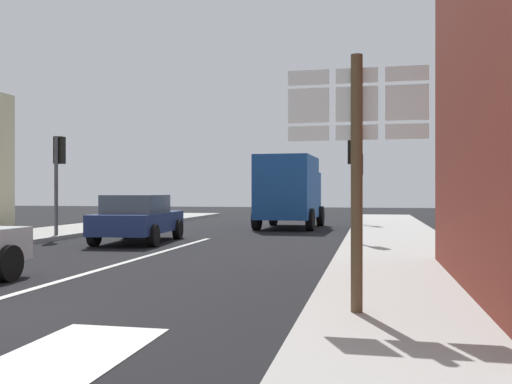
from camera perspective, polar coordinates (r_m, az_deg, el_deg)
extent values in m
plane|color=black|center=(16.86, -6.85, -5.31)|extent=(80.00, 80.00, 0.00)
cube|color=#9E9B96|center=(14.02, 14.76, -6.11)|extent=(3.13, 44.00, 0.14)
cube|color=silver|center=(13.15, -12.43, -6.80)|extent=(0.16, 12.00, 0.01)
cube|color=silver|center=(5.89, -18.41, -15.36)|extent=(1.20, 2.20, 0.01)
cylinder|color=black|center=(10.75, -23.97, -6.65)|extent=(0.22, 0.64, 0.64)
cube|color=navy|center=(17.73, -11.83, -3.04)|extent=(2.09, 4.33, 0.60)
cube|color=#47515B|center=(17.47, -12.09, -1.20)|extent=(1.72, 2.22, 0.55)
cylinder|color=black|center=(19.30, -13.00, -3.68)|extent=(0.27, 0.66, 0.64)
cylinder|color=black|center=(18.78, -7.96, -3.78)|extent=(0.27, 0.66, 0.64)
cylinder|color=black|center=(16.80, -16.15, -4.24)|extent=(0.27, 0.66, 0.64)
cylinder|color=black|center=(16.19, -10.42, -4.40)|extent=(0.27, 0.66, 0.64)
cube|color=#19478C|center=(23.54, 3.21, 0.47)|extent=(2.31, 3.76, 2.60)
cube|color=#19478C|center=(26.01, 4.19, -0.23)|extent=(2.13, 1.36, 2.00)
cube|color=#47515B|center=(26.06, 4.20, 1.53)|extent=(1.76, 0.15, 0.70)
cylinder|color=black|center=(26.18, 1.79, -2.42)|extent=(0.31, 0.91, 0.90)
cylinder|color=black|center=(25.83, 6.58, -2.45)|extent=(0.31, 0.91, 0.90)
cylinder|color=black|center=(22.86, 0.08, -2.77)|extent=(0.31, 0.91, 0.90)
cylinder|color=black|center=(22.46, 5.55, -2.82)|extent=(0.31, 0.91, 0.90)
cylinder|color=brown|center=(6.75, 10.21, 0.28)|extent=(0.14, 0.14, 3.20)
cube|color=white|center=(6.98, 5.36, 11.51)|extent=(0.50, 0.03, 0.18)
cube|color=black|center=(7.00, 5.38, 11.48)|extent=(0.43, 0.01, 0.13)
cube|color=white|center=(6.92, 5.36, 8.75)|extent=(0.50, 0.03, 0.42)
cube|color=black|center=(6.94, 5.38, 8.73)|extent=(0.43, 0.01, 0.32)
cube|color=white|center=(6.88, 5.36, 5.95)|extent=(0.50, 0.03, 0.18)
cube|color=black|center=(6.90, 5.38, 5.93)|extent=(0.43, 0.01, 0.13)
cube|color=white|center=(6.94, 10.22, 11.57)|extent=(0.50, 0.03, 0.18)
cube|color=black|center=(6.96, 10.23, 11.54)|extent=(0.43, 0.01, 0.13)
cube|color=white|center=(6.88, 10.22, 8.80)|extent=(0.50, 0.03, 0.42)
cube|color=black|center=(6.90, 10.23, 8.78)|extent=(0.43, 0.01, 0.32)
cube|color=white|center=(6.84, 10.22, 5.98)|extent=(0.50, 0.03, 0.18)
cube|color=black|center=(6.86, 10.23, 5.97)|extent=(0.43, 0.01, 0.13)
cube|color=white|center=(6.95, 15.11, 11.56)|extent=(0.50, 0.03, 0.18)
cube|color=black|center=(6.97, 15.10, 11.53)|extent=(0.43, 0.01, 0.13)
cube|color=white|center=(6.89, 15.11, 8.79)|extent=(0.50, 0.03, 0.42)
cube|color=black|center=(6.91, 15.10, 8.76)|extent=(0.43, 0.01, 0.32)
cube|color=white|center=(6.85, 15.11, 5.98)|extent=(0.50, 0.03, 0.18)
cube|color=black|center=(6.87, 15.10, 5.96)|extent=(0.43, 0.01, 0.13)
cylinder|color=#47474C|center=(24.80, 10.50, 0.13)|extent=(0.12, 0.12, 3.22)
cube|color=black|center=(25.02, 10.51, 2.79)|extent=(0.30, 0.28, 0.90)
sphere|color=red|center=(25.18, 10.51, 3.39)|extent=(0.18, 0.18, 0.18)
sphere|color=#3C2303|center=(25.16, 10.51, 2.75)|extent=(0.18, 0.18, 0.18)
sphere|color=black|center=(25.15, 10.51, 2.11)|extent=(0.18, 0.18, 0.18)
cylinder|color=#47474C|center=(19.51, -19.68, 0.41)|extent=(0.12, 0.12, 3.40)
cube|color=black|center=(19.73, -19.38, 4.03)|extent=(0.30, 0.28, 0.90)
sphere|color=red|center=(19.87, -19.17, 4.78)|extent=(0.18, 0.18, 0.18)
sphere|color=#3C2303|center=(19.85, -19.17, 3.98)|extent=(0.18, 0.18, 0.18)
sphere|color=black|center=(19.83, -19.17, 3.17)|extent=(0.18, 0.18, 0.18)
cylinder|color=#47474C|center=(15.96, 9.84, 0.24)|extent=(0.12, 0.12, 3.26)
cube|color=black|center=(16.21, 9.86, 4.41)|extent=(0.30, 0.28, 0.90)
sphere|color=red|center=(16.37, 9.88, 5.31)|extent=(0.18, 0.18, 0.18)
sphere|color=#3C2303|center=(16.35, 9.88, 4.34)|extent=(0.18, 0.18, 0.18)
sphere|color=black|center=(16.33, 9.88, 3.36)|extent=(0.18, 0.18, 0.18)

